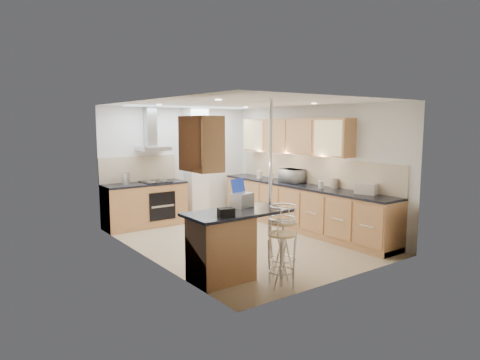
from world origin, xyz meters
TOP-DOWN VIEW (x-y plane):
  - ground at (0.00, 0.00)m, footprint 4.80×4.80m
  - room_shell at (0.32, 0.38)m, footprint 3.64×4.84m
  - right_counter at (1.50, 0.00)m, footprint 0.63×4.40m
  - back_counter at (-0.95, 2.10)m, footprint 1.70×0.63m
  - peninsula at (-1.12, -1.45)m, footprint 1.47×0.72m
  - microwave at (1.57, 0.33)m, footprint 0.36×0.52m
  - laptop at (-0.90, -1.26)m, footprint 0.35×0.29m
  - bag at (-1.45, -1.65)m, footprint 0.23×0.19m
  - bar_stool_near at (-0.87, -2.10)m, footprint 0.41×0.41m
  - bar_stool_end at (-0.55, -1.77)m, footprint 0.52×0.52m
  - jar_a at (1.45, 1.28)m, footprint 0.15×0.15m
  - jar_b at (1.59, 1.03)m, footprint 0.15×0.15m
  - jar_c at (1.68, -0.72)m, footprint 0.15×0.15m
  - jar_d at (1.46, -0.58)m, footprint 0.11×0.11m
  - bread_bin at (1.63, -1.50)m, footprint 0.38×0.43m
  - kettle at (-1.33, 2.13)m, footprint 0.16×0.16m

SIDE VIEW (x-z plane):
  - ground at x=0.00m, z-range 0.00..0.00m
  - back_counter at x=-0.95m, z-range 0.00..0.92m
  - right_counter at x=1.50m, z-range 0.00..0.92m
  - bar_stool_near at x=-0.87m, z-range 0.00..0.94m
  - peninsula at x=-1.12m, z-range 0.01..0.95m
  - bar_stool_end at x=-0.55m, z-range 0.00..1.01m
  - jar_d at x=1.46m, z-range 0.92..1.06m
  - bag at x=-1.45m, z-range 0.94..1.05m
  - jar_b at x=1.59m, z-range 0.92..1.07m
  - jar_a at x=1.45m, z-range 0.92..1.09m
  - bread_bin at x=1.63m, z-range 0.92..1.11m
  - jar_c at x=1.68m, z-range 0.92..1.11m
  - kettle at x=-1.33m, z-range 0.92..1.16m
  - laptop at x=-0.90m, z-range 0.94..1.15m
  - microwave at x=1.57m, z-range 0.92..1.20m
  - room_shell at x=0.32m, z-range 0.29..2.80m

